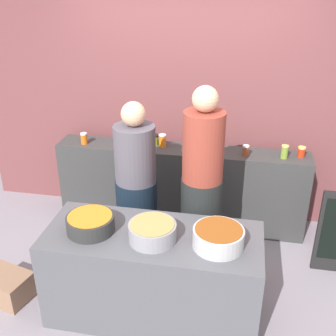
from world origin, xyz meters
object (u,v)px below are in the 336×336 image
preserve_jar_5 (246,151)px  cooking_pot_center (152,232)px  preserve_jar_3 (162,141)px  preserve_jar_7 (301,152)px  cook_in_cap (201,196)px  cooking_pot_left (90,223)px  preserve_jar_0 (84,138)px  cook_with_tongs (136,194)px  preserve_jar_2 (154,140)px  preserve_jar_4 (209,147)px  bread_crate (5,286)px  cooking_pot_right (218,238)px  preserve_jar_6 (285,152)px  preserve_jar_1 (127,140)px

preserve_jar_5 → cooking_pot_center: preserve_jar_5 is taller
preserve_jar_3 → cooking_pot_center: 1.50m
preserve_jar_7 → cook_in_cap: cook_in_cap is taller
preserve_jar_3 → cook_in_cap: cook_in_cap is taller
preserve_jar_3 → cooking_pot_left: preserve_jar_3 is taller
preserve_jar_0 → cook_with_tongs: bearing=-40.9°
preserve_jar_2 → cook_in_cap: 1.07m
preserve_jar_4 → preserve_jar_7: 0.94m
cook_with_tongs → cook_in_cap: size_ratio=0.89×
preserve_jar_5 → preserve_jar_7: (0.55, 0.08, -0.00)m
preserve_jar_2 → cook_in_cap: bearing=-54.6°
preserve_jar_0 → cooking_pot_center: bearing=-52.6°
cooking_pot_center → bread_crate: size_ratio=0.80×
preserve_jar_2 → cooking_pot_right: bearing=-61.8°
preserve_jar_4 → preserve_jar_7: preserve_jar_4 is taller
preserve_jar_6 → cook_in_cap: 1.08m
preserve_jar_1 → preserve_jar_7: preserve_jar_1 is taller
preserve_jar_5 → preserve_jar_1: bearing=178.4°
preserve_jar_0 → preserve_jar_5: 1.73m
cook_in_cap → cooking_pot_center: bearing=-114.0°
cooking_pot_center → preserve_jar_1: bearing=112.5°
preserve_jar_2 → bread_crate: (-1.03, -1.54, -0.86)m
preserve_jar_0 → cook_in_cap: size_ratio=0.07×
preserve_jar_1 → preserve_jar_6: preserve_jar_6 is taller
preserve_jar_7 → cook_in_cap: 1.24m
cooking_pot_center → cook_in_cap: 0.73m
cook_with_tongs → bread_crate: cook_with_tongs is taller
preserve_jar_7 → cooking_pot_right: preserve_jar_7 is taller
cooking_pot_left → cook_in_cap: cook_in_cap is taller
cooking_pot_left → bread_crate: cooking_pot_left is taller
preserve_jar_2 → cook_with_tongs: (-0.01, -0.77, -0.25)m
preserve_jar_4 → preserve_jar_0: bearing=-179.4°
preserve_jar_5 → cook_in_cap: 0.84m
cooking_pot_right → cook_in_cap: 0.68m
preserve_jar_5 → preserve_jar_7: bearing=8.6°
preserve_jar_5 → preserve_jar_7: size_ratio=1.08×
preserve_jar_3 → cooking_pot_left: (-0.28, -1.45, -0.13)m
cooking_pot_center → cooking_pot_right: size_ratio=0.96×
preserve_jar_7 → cooking_pot_left: 2.25m
cooking_pot_left → cook_with_tongs: (0.17, 0.73, -0.12)m
preserve_jar_5 → cooking_pot_right: bearing=-96.7°
preserve_jar_1 → cooking_pot_left: preserve_jar_1 is taller
cooking_pot_left → preserve_jar_3: bearing=79.1°
preserve_jar_4 → preserve_jar_5: size_ratio=1.14×
preserve_jar_0 → preserve_jar_3: (0.85, 0.08, 0.01)m
preserve_jar_5 → cooking_pot_left: size_ratio=0.31×
preserve_jar_1 → cooking_pot_center: (0.60, -1.44, -0.12)m
preserve_jar_0 → cook_with_tongs: size_ratio=0.08×
preserve_jar_6 → cook_with_tongs: cook_with_tongs is taller
preserve_jar_7 → cooking_pot_left: bearing=-139.6°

